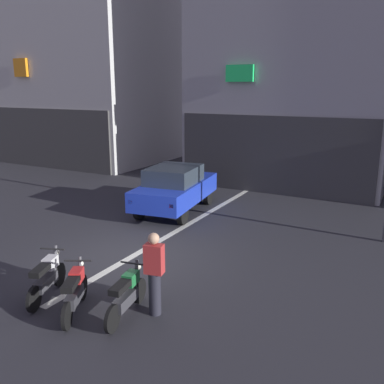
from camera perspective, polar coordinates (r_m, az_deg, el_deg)
ground_plane at (r=11.32m, az=-8.14°, el=-8.64°), size 120.00×120.00×0.00m
lane_centre_line at (r=16.25m, az=4.46°, el=-1.50°), size 0.20×18.00×0.01m
building_corner_left at (r=27.60m, az=-14.06°, el=20.74°), size 9.76×8.18×15.58m
car_blue_crossing_near at (r=14.91m, az=-2.27°, el=0.62°), size 2.31×4.30×1.64m
motorcycle_white_row_leftmost at (r=9.53m, az=-18.92°, el=-10.76°), size 0.71×1.59×0.98m
motorcycle_red_row_left_mid at (r=8.77m, az=-15.47°, el=-12.71°), size 0.85×1.50×0.98m
motorcycle_green_row_centre at (r=8.45m, az=-8.76°, el=-13.42°), size 0.55×1.66×0.98m
person_by_motorcycles at (r=8.28m, az=-5.08°, el=-10.83°), size 0.40×0.29×1.67m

